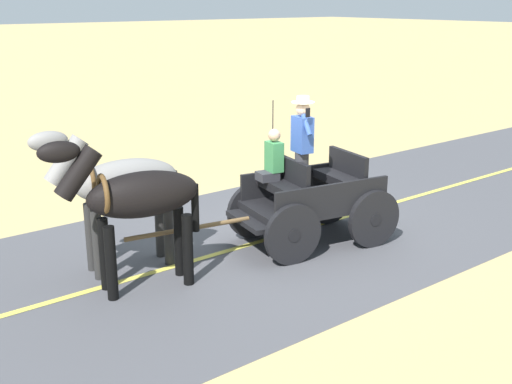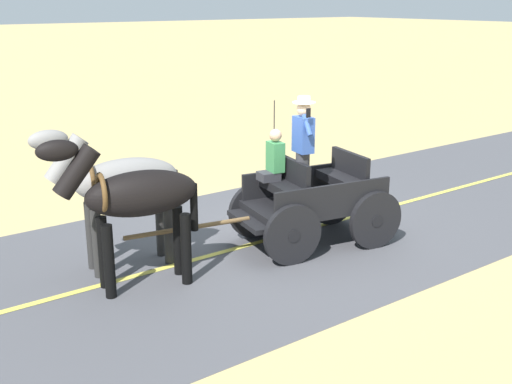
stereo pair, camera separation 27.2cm
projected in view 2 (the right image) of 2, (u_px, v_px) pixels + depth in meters
The scene contains 6 objects.
ground_plane at pixel (291, 234), 11.07m from camera, with size 200.00×200.00×0.00m, color tan.
road_surface at pixel (291, 234), 11.07m from camera, with size 5.69×160.00×0.01m, color #4C4C51.
road_centre_stripe at pixel (291, 233), 11.06m from camera, with size 0.12×160.00×0.00m, color #DBCC4C.
horse_drawn_carriage at pixel (310, 197), 10.42m from camera, with size 1.83×4.51×2.50m.
horse_near_side at pixel (134, 198), 8.67m from camera, with size 0.87×2.15×2.21m.
horse_off_side at pixel (120, 183), 9.33m from camera, with size 0.78×2.15×2.21m.
Camera 2 is at (-7.98, 6.66, 3.92)m, focal length 44.69 mm.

